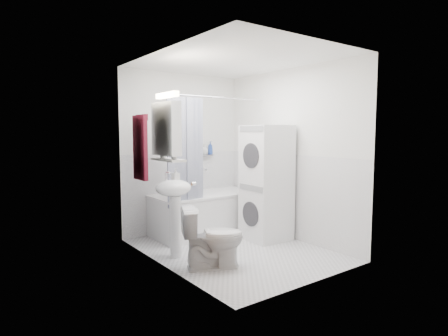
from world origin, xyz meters
TOP-DOWN VIEW (x-y plane):
  - floor at (0.00, 0.00)m, footprint 2.60×2.60m
  - room_walls at (0.00, 0.00)m, footprint 2.60×2.60m
  - wainscot at (0.00, 0.29)m, footprint 1.98×2.58m
  - door at (-0.95, -0.55)m, footprint 0.05×2.00m
  - bathtub at (0.16, 0.92)m, footprint 1.59×0.75m
  - tub_spout at (0.36, 1.25)m, footprint 0.04×0.12m
  - curtain_rod at (0.16, 0.60)m, footprint 1.77×0.02m
  - shower_curtain at (-0.36, 0.60)m, footprint 0.55×0.02m
  - sink at (-0.75, 0.22)m, footprint 0.44×0.37m
  - medicine_cabinet at (-0.90, 0.10)m, footprint 0.13×0.50m
  - shelf at (-0.89, 0.10)m, footprint 0.18×0.54m
  - shower_caddy at (0.41, 1.24)m, footprint 0.22×0.06m
  - towel at (-0.94, 0.75)m, footprint 0.07×0.35m
  - washer_dryer at (0.68, 0.15)m, footprint 0.61×0.60m
  - toilet at (-0.58, -0.35)m, footprint 0.79×0.64m
  - soap_pump at (-0.71, 0.25)m, footprint 0.08×0.17m
  - shelf_bottle at (-0.89, -0.05)m, footprint 0.07×0.18m
  - shelf_cup at (-0.89, 0.22)m, footprint 0.10×0.09m
  - shampoo_a at (0.35, 1.24)m, footprint 0.13×0.17m
  - shampoo_b at (0.47, 1.24)m, footprint 0.08×0.21m

SIDE VIEW (x-z plane):
  - floor at x=0.00m, z-range 0.00..0.00m
  - bathtub at x=0.16m, z-range 0.03..0.64m
  - toilet at x=-0.58m, z-range 0.00..0.68m
  - wainscot at x=0.00m, z-range -0.69..1.89m
  - sink at x=-0.75m, z-range 0.18..1.22m
  - washer_dryer at x=0.68m, z-range 0.00..1.61m
  - tub_spout at x=0.36m, z-range 0.91..0.95m
  - soap_pump at x=-0.71m, z-range 0.91..0.99m
  - door at x=-0.95m, z-range 0.00..2.00m
  - shower_caddy at x=0.41m, z-range 1.14..1.16m
  - shelf at x=-0.89m, z-range 1.19..1.21m
  - shampoo_b at x=0.47m, z-range 1.16..1.24m
  - shampoo_a at x=0.35m, z-range 1.16..1.29m
  - shelf_bottle at x=-0.89m, z-range 1.21..1.28m
  - shower_curtain at x=-0.36m, z-range 0.52..1.98m
  - shelf_cup at x=-0.89m, z-range 1.21..1.31m
  - towel at x=-0.94m, z-range 0.92..1.76m
  - room_walls at x=0.00m, z-range 0.19..2.79m
  - medicine_cabinet at x=-0.90m, z-range 1.21..1.92m
  - curtain_rod at x=0.16m, z-range 1.99..2.01m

